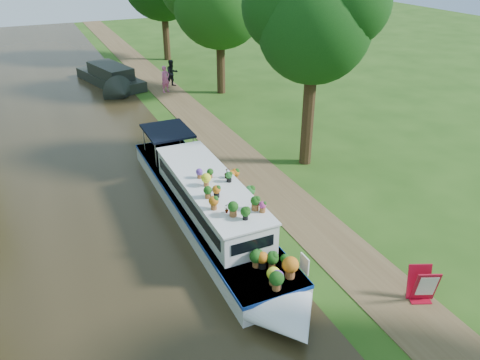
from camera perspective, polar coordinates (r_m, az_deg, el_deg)
name	(u,v)px	position (r m, az deg, el deg)	size (l,w,h in m)	color
ground	(262,209)	(18.41, 2.71, -3.58)	(100.00, 100.00, 0.00)	#214511
canal_water	(107,246)	(16.93, -15.87, -7.79)	(10.00, 100.00, 0.02)	black
towpath	(289,203)	(18.92, 5.96, -2.75)	(2.20, 100.00, 0.03)	brown
plant_boat	(211,206)	(16.97, -3.59, -3.18)	(2.29, 13.52, 2.24)	silver
tree_near_overhang	(314,16)	(20.54, 9.00, 19.09)	(5.52, 5.28, 8.99)	black
second_boat	(111,77)	(35.31, -15.44, 11.95)	(3.90, 8.10, 1.49)	black
sandwich_board	(422,286)	(14.85, 21.34, -11.95)	(0.75, 0.78, 1.09)	#A10B21
pedestrian_pink	(165,79)	(32.86, -9.08, 12.05)	(0.65, 0.43, 1.79)	pink
pedestrian_dark	(172,73)	(34.13, -8.28, 12.76)	(0.91, 0.71, 1.87)	black
verge_plant	(236,190)	(19.31, -0.51, -1.27)	(0.36, 0.32, 0.40)	#1D6223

